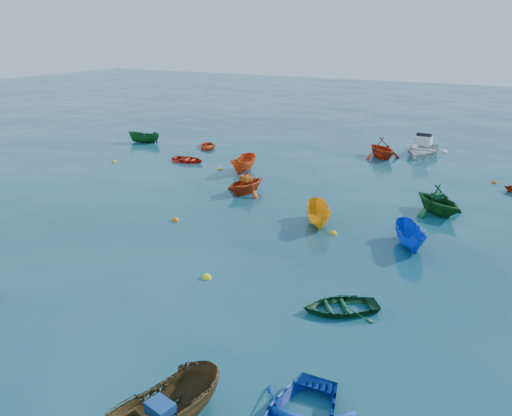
% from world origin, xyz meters
% --- Properties ---
extents(ground, '(160.00, 160.00, 0.00)m').
position_xyz_m(ground, '(0.00, 0.00, 0.00)').
color(ground, '#093945').
rests_on(ground, ground).
extents(dinghy_orange_w, '(3.12, 3.40, 1.50)m').
position_xyz_m(dinghy_orange_w, '(-2.32, 7.99, 0.00)').
color(dinghy_orange_w, '#C33B12').
rests_on(dinghy_orange_w, ground).
extents(sampan_yellow_mid, '(2.37, 3.23, 1.17)m').
position_xyz_m(sampan_yellow_mid, '(3.36, 5.32, 0.00)').
color(sampan_yellow_mid, '#F7A315').
rests_on(sampan_yellow_mid, ground).
extents(dinghy_green_e, '(3.23, 3.04, 0.54)m').
position_xyz_m(dinghy_green_e, '(7.04, -1.87, 0.00)').
color(dinghy_green_e, '#104523').
rests_on(dinghy_green_e, ground).
extents(dinghy_red_nw, '(2.55, 1.86, 0.52)m').
position_xyz_m(dinghy_red_nw, '(-9.75, 12.46, 0.00)').
color(dinghy_red_nw, red).
rests_on(dinghy_red_nw, ground).
extents(sampan_orange_n, '(1.65, 3.32, 1.23)m').
position_xyz_m(sampan_orange_n, '(-4.75, 12.00, 0.00)').
color(sampan_orange_n, '#D14313').
rests_on(sampan_orange_n, ground).
extents(dinghy_green_n, '(4.11, 4.04, 1.64)m').
position_xyz_m(dinghy_green_n, '(8.27, 9.83, 0.00)').
color(dinghy_green_n, '#13531A').
rests_on(dinghy_green_n, ground).
extents(sampan_blue_far, '(2.24, 3.08, 1.12)m').
position_xyz_m(sampan_blue_far, '(7.95, 4.76, 0.00)').
color(sampan_blue_far, blue).
rests_on(sampan_blue_far, ground).
extents(dinghy_red_far, '(2.97, 3.11, 0.52)m').
position_xyz_m(dinghy_red_far, '(-10.92, 16.78, 0.00)').
color(dinghy_red_far, '#CA4010').
rests_on(dinghy_red_far, ground).
extents(dinghy_orange_far, '(4.15, 4.13, 1.66)m').
position_xyz_m(dinghy_orange_far, '(2.42, 20.39, 0.00)').
color(dinghy_orange_far, red).
rests_on(dinghy_orange_far, ground).
extents(sampan_green_far, '(2.92, 1.91, 1.06)m').
position_xyz_m(sampan_green_far, '(-16.88, 15.97, 0.00)').
color(sampan_green_far, '#12501E').
rests_on(sampan_green_far, ground).
extents(motorboat_white, '(3.51, 4.80, 1.57)m').
position_xyz_m(motorboat_white, '(4.92, 22.96, 0.00)').
color(motorboat_white, silver).
rests_on(motorboat_white, ground).
extents(tarp_blue_a, '(0.71, 0.60, 0.30)m').
position_xyz_m(tarp_blue_a, '(5.20, -9.27, 0.81)').
color(tarp_blue_a, navy).
rests_on(tarp_blue_a, sampan_brown_mid).
extents(tarp_orange_a, '(0.71, 0.61, 0.30)m').
position_xyz_m(tarp_orange_a, '(-2.31, 8.04, 0.90)').
color(tarp_orange_a, '#C65814').
rests_on(tarp_orange_a, dinghy_orange_w).
extents(tarp_green_b, '(0.68, 0.70, 0.27)m').
position_xyz_m(tarp_green_b, '(8.19, 9.89, 0.96)').
color(tarp_green_b, '#124B28').
rests_on(tarp_green_b, dinghy_green_n).
extents(buoy_ye_a, '(0.38, 0.38, 0.38)m').
position_xyz_m(buoy_ye_a, '(1.66, -2.07, 0.00)').
color(buoy_ye_a, '#FFF11A').
rests_on(buoy_ye_a, ground).
extents(buoy_ye_b, '(0.33, 0.33, 0.33)m').
position_xyz_m(buoy_ye_b, '(-14.35, 9.69, 0.00)').
color(buoy_ye_b, gold).
rests_on(buoy_ye_b, ground).
extents(buoy_or_c, '(0.39, 0.39, 0.39)m').
position_xyz_m(buoy_or_c, '(-3.23, 2.34, 0.00)').
color(buoy_or_c, orange).
rests_on(buoy_or_c, ground).
extents(buoy_ye_c, '(0.36, 0.36, 0.36)m').
position_xyz_m(buoy_ye_c, '(4.44, 4.52, 0.00)').
color(buoy_ye_c, yellow).
rests_on(buoy_ye_c, ground).
extents(buoy_or_d, '(0.30, 0.30, 0.30)m').
position_xyz_m(buoy_or_d, '(8.15, 4.99, 0.00)').
color(buoy_or_d, orange).
rests_on(buoy_or_d, ground).
extents(buoy_ye_d, '(0.32, 0.32, 0.32)m').
position_xyz_m(buoy_ye_d, '(-6.51, 11.74, 0.00)').
color(buoy_ye_d, yellow).
rests_on(buoy_ye_d, ground).
extents(buoy_or_e, '(0.33, 0.33, 0.33)m').
position_xyz_m(buoy_or_e, '(10.49, 17.30, 0.00)').
color(buoy_or_e, '#ED550C').
rests_on(buoy_or_e, ground).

